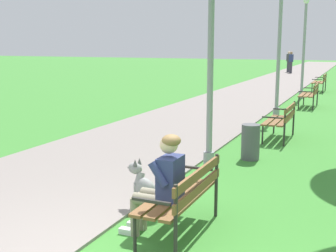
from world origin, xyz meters
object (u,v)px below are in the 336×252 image
at_px(lamp_post_near, 211,33).
at_px(lamp_post_mid, 279,48).
at_px(park_bench_mid, 282,118).
at_px(park_bench_far, 310,93).
at_px(park_bench_furthest, 321,81).
at_px(lamp_post_far, 304,46).
at_px(person_seated_on_near_bench, 162,182).
at_px(litter_bin, 250,142).
at_px(pedestrian_distant, 291,62).
at_px(pedestrian_further_distant, 288,62).
at_px(dog_grey, 148,193).
at_px(park_bench_near, 184,193).

height_order(lamp_post_near, lamp_post_mid, lamp_post_near).
bearing_deg(lamp_post_mid, park_bench_mid, -77.77).
relative_size(park_bench_far, lamp_post_mid, 0.37).
height_order(park_bench_furthest, lamp_post_mid, lamp_post_mid).
xyz_separation_m(park_bench_far, lamp_post_far, (-0.64, 2.71, 1.63)).
distance_m(person_seated_on_near_bench, litter_bin, 3.98).
relative_size(park_bench_far, pedestrian_distant, 0.91).
height_order(park_bench_mid, litter_bin, park_bench_mid).
relative_size(person_seated_on_near_bench, lamp_post_near, 0.26).
xyz_separation_m(lamp_post_near, pedestrian_distant, (-2.61, 27.19, -1.60)).
distance_m(park_bench_far, pedestrian_distant, 18.59).
relative_size(park_bench_far, pedestrian_further_distant, 0.91).
xyz_separation_m(person_seated_on_near_bench, dog_grey, (-0.51, 0.69, -0.42)).
height_order(park_bench_furthest, lamp_post_far, lamp_post_far).
relative_size(park_bench_near, litter_bin, 2.14).
relative_size(lamp_post_far, pedestrian_further_distant, 2.51).
relative_size(lamp_post_near, litter_bin, 6.77).
bearing_deg(person_seated_on_near_bench, pedestrian_further_distant, 96.20).
xyz_separation_m(park_bench_far, lamp_post_near, (-0.81, -8.92, 1.93)).
height_order(park_bench_mid, lamp_post_near, lamp_post_near).
relative_size(park_bench_furthest, lamp_post_mid, 0.37).
xyz_separation_m(lamp_post_near, lamp_post_mid, (0.10, 6.22, -0.34)).
height_order(litter_bin, pedestrian_distant, pedestrian_distant).
bearing_deg(park_bench_mid, pedestrian_further_distant, 98.47).
relative_size(dog_grey, lamp_post_mid, 0.20).
xyz_separation_m(dog_grey, litter_bin, (0.63, 3.27, 0.09)).
height_order(park_bench_near, person_seated_on_near_bench, person_seated_on_near_bench).
height_order(park_bench_far, park_bench_furthest, same).
height_order(pedestrian_distant, pedestrian_further_distant, same).
bearing_deg(dog_grey, lamp_post_mid, 88.84).
xyz_separation_m(lamp_post_mid, pedestrian_distant, (-2.72, 20.97, -1.27)).
height_order(park_bench_mid, person_seated_on_near_bench, person_seated_on_near_bench).
bearing_deg(litter_bin, lamp_post_far, 92.09).
bearing_deg(park_bench_furthest, park_bench_mid, -89.30).
relative_size(park_bench_furthest, dog_grey, 1.82).
bearing_deg(litter_bin, dog_grey, -100.82).
distance_m(park_bench_far, person_seated_on_near_bench, 11.98).
relative_size(dog_grey, litter_bin, 1.18).
relative_size(park_bench_near, dog_grey, 1.82).
xyz_separation_m(person_seated_on_near_bench, pedestrian_distant, (-3.06, 30.24, 0.16)).
bearing_deg(park_bench_near, park_bench_mid, 88.59).
relative_size(lamp_post_mid, pedestrian_further_distant, 2.47).
bearing_deg(park_bench_near, litter_bin, 91.45).
relative_size(lamp_post_near, lamp_post_mid, 1.16).
height_order(lamp_post_near, pedestrian_further_distant, lamp_post_near).
distance_m(person_seated_on_near_bench, pedestrian_distant, 30.40).
bearing_deg(park_bench_near, lamp_post_mid, 93.44).
distance_m(park_bench_mid, park_bench_far, 5.90).
xyz_separation_m(dog_grey, lamp_post_far, (0.24, 14.00, 1.88)).
xyz_separation_m(park_bench_far, dog_grey, (-0.88, -11.29, -0.25)).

